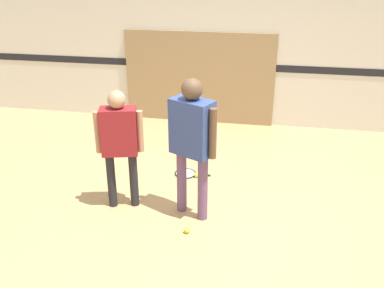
# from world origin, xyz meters

# --- Properties ---
(ground_plane) EXTENTS (16.00, 16.00, 0.00)m
(ground_plane) POSITION_xyz_m (0.00, 0.00, 0.00)
(ground_plane) COLOR tan
(wall_back) EXTENTS (16.00, 0.07, 3.20)m
(wall_back) POSITION_xyz_m (0.00, 2.96, 1.60)
(wall_back) COLOR silver
(wall_back) RESTS_ON ground_plane
(wall_panel) EXTENTS (2.62, 0.05, 1.60)m
(wall_panel) POSITION_xyz_m (-0.63, 2.91, 0.80)
(wall_panel) COLOR #9E7F56
(wall_panel) RESTS_ON ground_plane
(person_instructor) EXTENTS (0.57, 0.43, 1.63)m
(person_instructor) POSITION_xyz_m (-0.20, -0.11, 1.01)
(person_instructor) COLOR #6B4C70
(person_instructor) RESTS_ON ground_plane
(person_student_left) EXTENTS (0.53, 0.31, 1.44)m
(person_student_left) POSITION_xyz_m (-1.04, -0.07, 0.89)
(person_student_left) COLOR #232328
(person_student_left) RESTS_ON ground_plane
(racket_spare_on_floor) EXTENTS (0.50, 0.30, 0.03)m
(racket_spare_on_floor) POSITION_xyz_m (-0.45, 0.84, 0.01)
(racket_spare_on_floor) COLOR #28282D
(racket_spare_on_floor) RESTS_ON ground_plane
(tennis_ball_near_instructor) EXTENTS (0.07, 0.07, 0.07)m
(tennis_ball_near_instructor) POSITION_xyz_m (-0.19, -0.49, 0.03)
(tennis_ball_near_instructor) COLOR #CCE038
(tennis_ball_near_instructor) RESTS_ON ground_plane
(tennis_ball_by_spare_racket) EXTENTS (0.07, 0.07, 0.07)m
(tennis_ball_by_spare_racket) POSITION_xyz_m (-0.30, 0.78, 0.03)
(tennis_ball_by_spare_racket) COLOR #CCE038
(tennis_ball_by_spare_racket) RESTS_ON ground_plane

